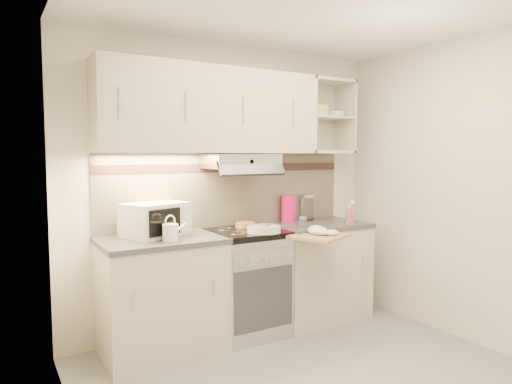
% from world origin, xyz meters
% --- Properties ---
extents(room_shell, '(3.04, 2.84, 2.52)m').
position_xyz_m(room_shell, '(0.00, 0.37, 1.63)').
color(room_shell, beige).
rests_on(room_shell, ground).
extents(base_cabinet_left, '(0.90, 0.60, 0.86)m').
position_xyz_m(base_cabinet_left, '(-0.75, 1.10, 0.43)').
color(base_cabinet_left, beige).
rests_on(base_cabinet_left, ground).
extents(worktop_left, '(0.92, 0.62, 0.04)m').
position_xyz_m(worktop_left, '(-0.75, 1.10, 0.88)').
color(worktop_left, '#47474C').
rests_on(worktop_left, base_cabinet_left).
extents(base_cabinet_right, '(0.90, 0.60, 0.86)m').
position_xyz_m(base_cabinet_right, '(0.75, 1.10, 0.43)').
color(base_cabinet_right, beige).
rests_on(base_cabinet_right, ground).
extents(worktop_right, '(0.92, 0.62, 0.04)m').
position_xyz_m(worktop_right, '(0.75, 1.10, 0.88)').
color(worktop_right, '#47474C').
rests_on(worktop_right, base_cabinet_right).
extents(electric_range, '(0.60, 0.60, 0.90)m').
position_xyz_m(electric_range, '(0.00, 1.10, 0.45)').
color(electric_range, '#B7B7BC').
rests_on(electric_range, ground).
extents(microwave, '(0.56, 0.49, 0.26)m').
position_xyz_m(microwave, '(-0.75, 1.22, 1.03)').
color(microwave, silver).
rests_on(microwave, worktop_left).
extents(watering_can, '(0.22, 0.14, 0.19)m').
position_xyz_m(watering_can, '(-0.72, 0.96, 0.97)').
color(watering_can, white).
rests_on(watering_can, worktop_left).
extents(plate_stack, '(0.28, 0.28, 0.06)m').
position_xyz_m(plate_stack, '(0.07, 0.92, 0.93)').
color(plate_stack, silver).
rests_on(plate_stack, electric_range).
extents(bread_loaf, '(0.17, 0.17, 0.04)m').
position_xyz_m(bread_loaf, '(0.06, 1.22, 0.92)').
color(bread_loaf, '#A8884C').
rests_on(bread_loaf, electric_range).
extents(pink_pitcher, '(0.14, 0.13, 0.25)m').
position_xyz_m(pink_pitcher, '(0.57, 1.30, 1.03)').
color(pink_pitcher, '#E10D62').
rests_on(pink_pitcher, worktop_right).
extents(glass_jar, '(0.13, 0.13, 0.25)m').
position_xyz_m(glass_jar, '(0.80, 1.30, 1.03)').
color(glass_jar, white).
rests_on(glass_jar, worktop_right).
extents(spice_jar, '(0.07, 0.07, 0.10)m').
position_xyz_m(spice_jar, '(0.49, 0.95, 0.95)').
color(spice_jar, silver).
rests_on(spice_jar, worktop_right).
extents(spray_bottle, '(0.09, 0.09, 0.24)m').
position_xyz_m(spray_bottle, '(0.96, 0.88, 0.99)').
color(spray_bottle, pink).
rests_on(spray_bottle, worktop_right).
extents(cutting_board, '(0.54, 0.51, 0.02)m').
position_xyz_m(cutting_board, '(0.45, 0.67, 0.87)').
color(cutting_board, tan).
rests_on(cutting_board, base_cabinet_right).
extents(dish_towel, '(0.28, 0.24, 0.07)m').
position_xyz_m(dish_towel, '(0.48, 0.65, 0.92)').
color(dish_towel, silver).
rests_on(dish_towel, cutting_board).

